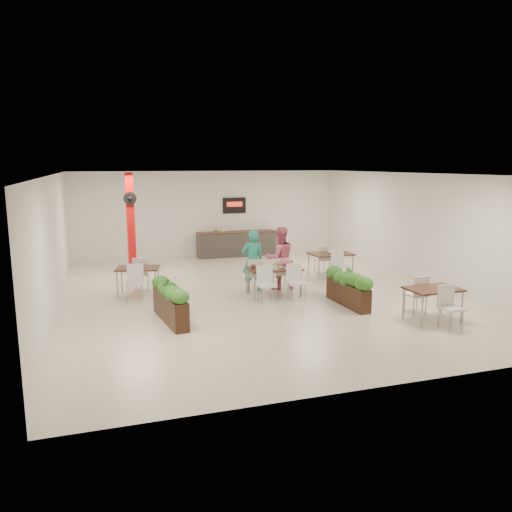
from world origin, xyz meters
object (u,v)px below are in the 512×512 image
(service_counter, at_px, (237,243))
(diner_woman, at_px, (280,258))
(side_table_a, at_px, (138,272))
(planter_left, at_px, (170,299))
(side_table_b, at_px, (331,257))
(main_table, at_px, (274,272))
(red_column, at_px, (131,222))
(planter_right, at_px, (348,286))
(side_table_c, at_px, (433,294))
(diner_man, at_px, (253,261))

(service_counter, xyz_separation_m, diner_woman, (-0.21, -5.26, 0.38))
(diner_woman, distance_m, side_table_a, 3.88)
(planter_left, relative_size, side_table_b, 1.21)
(main_table, xyz_separation_m, side_table_a, (-3.43, 1.19, -0.01))
(red_column, relative_size, main_table, 1.94)
(main_table, relative_size, planter_right, 0.91)
(planter_left, bearing_deg, main_table, 24.99)
(service_counter, height_order, side_table_c, service_counter)
(service_counter, distance_m, planter_right, 7.38)
(planter_right, height_order, side_table_c, planter_right)
(main_table, distance_m, diner_man, 0.79)
(main_table, height_order, planter_left, planter_left)
(service_counter, bearing_deg, main_table, -96.00)
(diner_woman, xyz_separation_m, side_table_b, (2.02, 0.92, -0.24))
(planter_right, bearing_deg, red_column, 131.30)
(side_table_b, height_order, side_table_c, same)
(planter_right, distance_m, side_table_b, 3.16)
(diner_woman, bearing_deg, red_column, -40.33)
(diner_man, height_order, side_table_a, diner_man)
(planter_right, relative_size, side_table_b, 1.12)
(diner_man, height_order, planter_left, diner_man)
(main_table, xyz_separation_m, diner_woman, (0.41, 0.65, 0.24))
(side_table_b, bearing_deg, service_counter, 111.36)
(planter_left, bearing_deg, red_column, 94.57)
(diner_woman, bearing_deg, planter_right, 117.79)
(planter_left, distance_m, side_table_b, 6.13)
(diner_man, xyz_separation_m, side_table_c, (3.03, -3.77, -0.22))
(main_table, distance_m, side_table_a, 3.63)
(planter_left, relative_size, side_table_a, 1.18)
(red_column, relative_size, planter_left, 1.63)
(planter_left, distance_m, planter_right, 4.38)
(side_table_a, bearing_deg, diner_man, 3.38)
(diner_woman, distance_m, planter_right, 2.35)
(diner_man, distance_m, side_table_a, 3.09)
(red_column, height_order, side_table_b, red_column)
(diner_man, bearing_deg, planter_left, 40.01)
(diner_man, bearing_deg, service_counter, -99.32)
(main_table, distance_m, side_table_c, 4.08)
(main_table, relative_size, side_table_c, 1.01)
(diner_woman, height_order, side_table_b, diner_woman)
(service_counter, xyz_separation_m, side_table_b, (1.81, -4.34, 0.14))
(side_table_a, height_order, side_table_b, same)
(diner_woman, height_order, side_table_a, diner_woman)
(service_counter, height_order, side_table_b, service_counter)
(planter_left, height_order, side_table_c, planter_left)
(planter_left, bearing_deg, diner_woman, 31.15)
(red_column, bearing_deg, diner_woman, -41.90)
(planter_left, bearing_deg, side_table_a, 100.72)
(planter_left, bearing_deg, diner_man, 38.44)
(diner_man, distance_m, planter_right, 2.79)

